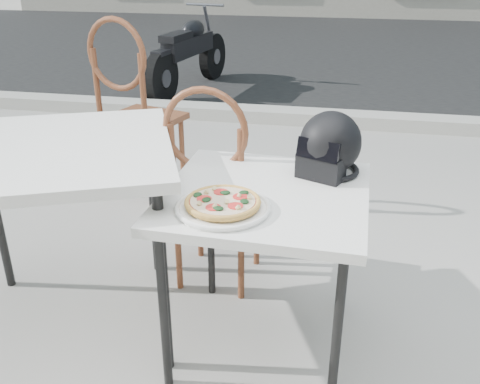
% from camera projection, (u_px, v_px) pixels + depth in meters
% --- Properties ---
extents(ground, '(80.00, 80.00, 0.00)m').
position_uv_depth(ground, '(292.00, 331.00, 2.33)').
color(ground, '#9E9C96').
rests_on(ground, ground).
extents(street_asphalt, '(30.00, 8.00, 0.00)m').
position_uv_depth(street_asphalt, '(338.00, 49.00, 8.55)').
color(street_asphalt, black).
rests_on(street_asphalt, ground).
extents(curb, '(30.00, 0.25, 0.12)m').
position_uv_depth(curb, '(326.00, 118.00, 4.97)').
color(curb, '#ABA8A0').
rests_on(curb, ground).
extents(cafe_table_main, '(0.77, 0.77, 0.71)m').
position_uv_depth(cafe_table_main, '(265.00, 207.00, 1.99)').
color(cafe_table_main, white).
rests_on(cafe_table_main, ground).
extents(plate, '(0.40, 0.40, 0.02)m').
position_uv_depth(plate, '(223.00, 207.00, 1.82)').
color(plate, white).
rests_on(plate, cafe_table_main).
extents(pizza, '(0.35, 0.35, 0.03)m').
position_uv_depth(pizza, '(223.00, 202.00, 1.82)').
color(pizza, gold).
rests_on(pizza, plate).
extents(helmet, '(0.32, 0.32, 0.25)m').
position_uv_depth(helmet, '(329.00, 147.00, 2.08)').
color(helmet, black).
rests_on(helmet, cafe_table_main).
extents(cafe_chair_main, '(0.41, 0.41, 1.01)m').
position_uv_depth(cafe_chair_main, '(213.00, 179.00, 2.43)').
color(cafe_chair_main, brown).
rests_on(cafe_chair_main, ground).
extents(cafe_table_side, '(1.14, 1.14, 0.83)m').
position_uv_depth(cafe_table_side, '(58.00, 164.00, 2.08)').
color(cafe_table_side, white).
rests_on(cafe_table_side, ground).
extents(cafe_chair_side, '(0.56, 0.56, 1.16)m').
position_uv_depth(cafe_chair_side, '(132.00, 100.00, 3.33)').
color(cafe_chair_side, brown).
rests_on(cafe_chair_side, ground).
extents(motorcycle, '(0.54, 1.81, 0.91)m').
position_uv_depth(motorcycle, '(189.00, 55.00, 6.00)').
color(motorcycle, black).
rests_on(motorcycle, street_asphalt).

